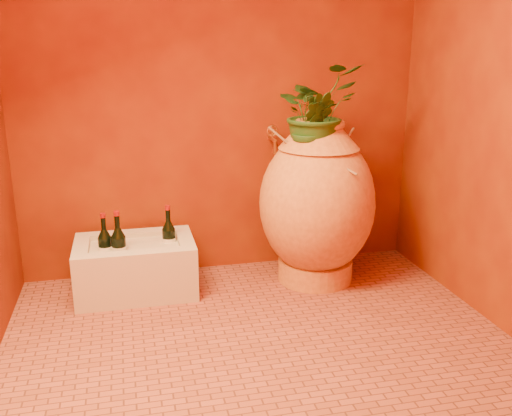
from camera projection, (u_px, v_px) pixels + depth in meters
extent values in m
plane|color=brown|center=(258.00, 339.00, 2.86)|extent=(2.50, 2.50, 0.00)
cube|color=#621605|center=(220.00, 73.00, 3.44)|extent=(2.50, 0.02, 2.50)
cube|color=#621605|center=(507.00, 81.00, 2.78)|extent=(0.02, 2.00, 2.50)
cylinder|color=gold|center=(315.00, 269.00, 3.56)|extent=(0.46, 0.46, 0.13)
ellipsoid|color=gold|center=(317.00, 204.00, 3.44)|extent=(0.71, 0.71, 0.87)
cone|color=gold|center=(319.00, 137.00, 3.33)|extent=(0.49, 0.49, 0.13)
torus|color=gold|center=(319.00, 124.00, 3.31)|extent=(0.30, 0.30, 0.05)
cylinder|color=olive|center=(308.00, 160.00, 3.30)|extent=(0.46, 0.13, 0.39)
cylinder|color=olive|center=(322.00, 155.00, 3.23)|extent=(0.28, 0.39, 0.17)
cylinder|color=olive|center=(340.00, 150.00, 3.29)|extent=(0.29, 0.29, 0.21)
cube|color=beige|center=(136.00, 269.00, 3.36)|extent=(0.69, 0.46, 0.29)
cube|color=beige|center=(133.00, 233.00, 3.49)|extent=(0.68, 0.09, 0.03)
cube|color=beige|center=(135.00, 255.00, 3.14)|extent=(0.68, 0.09, 0.03)
cube|color=beige|center=(81.00, 248.00, 3.25)|extent=(0.09, 0.29, 0.03)
cube|color=beige|center=(185.00, 240.00, 3.38)|extent=(0.09, 0.29, 0.03)
cylinder|color=black|center=(106.00, 253.00, 3.27)|extent=(0.08, 0.08, 0.18)
cone|color=black|center=(104.00, 233.00, 3.23)|extent=(0.08, 0.08, 0.05)
cylinder|color=black|center=(103.00, 223.00, 3.22)|extent=(0.03, 0.03, 0.07)
cylinder|color=#9B130E|center=(103.00, 215.00, 3.20)|extent=(0.03, 0.03, 0.03)
cylinder|color=silver|center=(106.00, 253.00, 3.27)|extent=(0.08, 0.08, 0.08)
cylinder|color=black|center=(169.00, 244.00, 3.40)|extent=(0.08, 0.08, 0.19)
cone|color=black|center=(168.00, 225.00, 3.37)|extent=(0.08, 0.08, 0.05)
cylinder|color=black|center=(168.00, 215.00, 3.35)|extent=(0.03, 0.03, 0.07)
cylinder|color=#9B130E|center=(168.00, 208.00, 3.34)|extent=(0.03, 0.03, 0.03)
cylinder|color=silver|center=(169.00, 244.00, 3.40)|extent=(0.08, 0.08, 0.08)
cylinder|color=black|center=(119.00, 253.00, 3.24)|extent=(0.08, 0.08, 0.19)
cone|color=black|center=(118.00, 233.00, 3.21)|extent=(0.08, 0.08, 0.05)
cylinder|color=black|center=(117.00, 222.00, 3.19)|extent=(0.03, 0.03, 0.08)
cylinder|color=#9B130E|center=(117.00, 213.00, 3.18)|extent=(0.03, 0.03, 0.03)
cylinder|color=silver|center=(119.00, 253.00, 3.24)|extent=(0.09, 0.09, 0.09)
cylinder|color=#AF6E28|center=(272.00, 139.00, 3.56)|extent=(0.02, 0.14, 0.02)
cylinder|color=#AF6E28|center=(275.00, 147.00, 3.50)|extent=(0.02, 0.02, 0.08)
torus|color=#AF6E28|center=(272.00, 131.00, 3.54)|extent=(0.07, 0.01, 0.07)
cylinder|color=#AF6E28|center=(272.00, 135.00, 3.55)|extent=(0.01, 0.01, 0.05)
imported|color=#1E4819|center=(316.00, 111.00, 3.28)|extent=(0.60, 0.56, 0.53)
imported|color=#1E4819|center=(313.00, 129.00, 3.23)|extent=(0.28, 0.24, 0.42)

